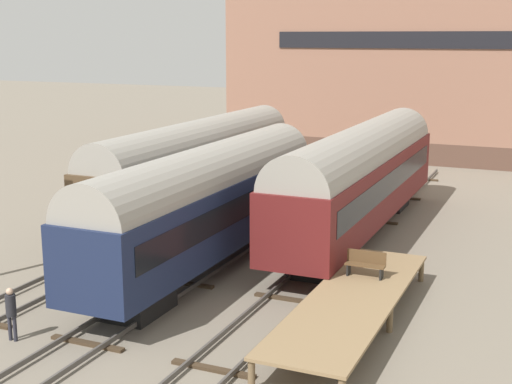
{
  "coord_description": "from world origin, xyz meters",
  "views": [
    {
      "loc": [
        12.9,
        -19.64,
        9.3
      ],
      "look_at": [
        0.0,
        10.05,
        2.2
      ],
      "focal_mm": 50.0,
      "sensor_mm": 36.0,
      "label": 1
    }
  ],
  "objects_px": {
    "train_car_brown": "(199,162)",
    "train_car_navy": "(208,199)",
    "bench": "(366,263)",
    "train_car_maroon": "(361,174)",
    "person_worker": "(11,309)"
  },
  "relations": [
    {
      "from": "train_car_brown",
      "to": "train_car_navy",
      "type": "height_order",
      "value": "train_car_brown"
    },
    {
      "from": "bench",
      "to": "train_car_maroon",
      "type": "bearing_deg",
      "value": 106.81
    },
    {
      "from": "train_car_brown",
      "to": "train_car_navy",
      "type": "xyz_separation_m",
      "value": [
        4.34,
        -7.36,
        -0.03
      ]
    },
    {
      "from": "train_car_brown",
      "to": "train_car_navy",
      "type": "relative_size",
      "value": 1.09
    },
    {
      "from": "train_car_brown",
      "to": "bench",
      "type": "distance_m",
      "value": 14.25
    },
    {
      "from": "train_car_maroon",
      "to": "bench",
      "type": "height_order",
      "value": "train_car_maroon"
    },
    {
      "from": "train_car_maroon",
      "to": "person_worker",
      "type": "xyz_separation_m",
      "value": [
        -6.66,
        -16.01,
        -1.95
      ]
    },
    {
      "from": "train_car_navy",
      "to": "bench",
      "type": "bearing_deg",
      "value": -10.67
    },
    {
      "from": "train_car_brown",
      "to": "person_worker",
      "type": "height_order",
      "value": "train_car_brown"
    },
    {
      "from": "train_car_maroon",
      "to": "train_car_navy",
      "type": "distance_m",
      "value": 8.36
    },
    {
      "from": "train_car_navy",
      "to": "person_worker",
      "type": "distance_m",
      "value": 9.34
    },
    {
      "from": "train_car_brown",
      "to": "bench",
      "type": "height_order",
      "value": "train_car_brown"
    },
    {
      "from": "train_car_navy",
      "to": "bench",
      "type": "xyz_separation_m",
      "value": [
        6.89,
        -1.3,
        -1.4
      ]
    },
    {
      "from": "train_car_brown",
      "to": "train_car_navy",
      "type": "bearing_deg",
      "value": -59.48
    },
    {
      "from": "bench",
      "to": "person_worker",
      "type": "relative_size",
      "value": 0.81
    }
  ]
}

